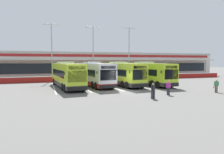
% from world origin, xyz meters
% --- Properties ---
extents(ground_plane, '(200.00, 200.00, 0.00)m').
position_xyz_m(ground_plane, '(0.00, 0.00, 0.00)').
color(ground_plane, '#605E5B').
extents(terminal_building, '(70.00, 13.00, 6.00)m').
position_xyz_m(terminal_building, '(-0.00, 26.91, 3.01)').
color(terminal_building, beige).
rests_on(terminal_building, ground).
extents(red_barrier_wall, '(60.00, 0.40, 1.10)m').
position_xyz_m(red_barrier_wall, '(0.00, 14.50, 0.56)').
color(red_barrier_wall, maroon).
rests_on(red_barrier_wall, ground).
extents(coach_bus_leftmost, '(3.88, 12.33, 3.78)m').
position_xyz_m(coach_bus_leftmost, '(-6.52, 5.67, 1.79)').
color(coach_bus_leftmost, '#B7DB2D').
rests_on(coach_bus_leftmost, ground).
extents(coach_bus_left_centre, '(3.88, 12.33, 3.78)m').
position_xyz_m(coach_bus_left_centre, '(-2.30, 6.71, 1.79)').
color(coach_bus_left_centre, silver).
rests_on(coach_bus_left_centre, ground).
extents(coach_bus_centre, '(3.88, 12.33, 3.78)m').
position_xyz_m(coach_bus_centre, '(2.02, 6.18, 1.79)').
color(coach_bus_centre, '#B7DB2D').
rests_on(coach_bus_centre, ground).
extents(coach_bus_right_centre, '(3.88, 12.33, 3.78)m').
position_xyz_m(coach_bus_right_centre, '(6.48, 5.55, 1.79)').
color(coach_bus_right_centre, '#B7DB2D').
rests_on(coach_bus_right_centre, ground).
extents(bay_stripe_far_west, '(0.14, 13.00, 0.01)m').
position_xyz_m(bay_stripe_far_west, '(-8.40, 6.00, 0.00)').
color(bay_stripe_far_west, silver).
rests_on(bay_stripe_far_west, ground).
extents(bay_stripe_west, '(0.14, 13.00, 0.01)m').
position_xyz_m(bay_stripe_west, '(-4.20, 6.00, 0.00)').
color(bay_stripe_west, silver).
rests_on(bay_stripe_west, ground).
extents(bay_stripe_mid_west, '(0.14, 13.00, 0.01)m').
position_xyz_m(bay_stripe_mid_west, '(0.00, 6.00, 0.00)').
color(bay_stripe_mid_west, silver).
rests_on(bay_stripe_mid_west, ground).
extents(bay_stripe_centre, '(0.14, 13.00, 0.01)m').
position_xyz_m(bay_stripe_centre, '(4.20, 6.00, 0.00)').
color(bay_stripe_centre, silver).
rests_on(bay_stripe_centre, ground).
extents(bay_stripe_mid_east, '(0.14, 13.00, 0.01)m').
position_xyz_m(bay_stripe_mid_east, '(8.40, 6.00, 0.00)').
color(bay_stripe_mid_east, silver).
rests_on(bay_stripe_mid_east, ground).
extents(pedestrian_with_handbag, '(0.57, 0.57, 1.62)m').
position_xyz_m(pedestrian_with_handbag, '(10.51, -4.91, 0.86)').
color(pedestrian_with_handbag, '#4C4238').
rests_on(pedestrian_with_handbag, ground).
extents(pedestrian_near_bin, '(0.53, 0.39, 1.62)m').
position_xyz_m(pedestrian_near_bin, '(3.72, -4.81, 0.87)').
color(pedestrian_near_bin, '#33333D').
rests_on(pedestrian_near_bin, ground).
extents(pedestrian_approaching_bus, '(0.52, 0.34, 1.62)m').
position_xyz_m(pedestrian_approaching_bus, '(0.90, -6.31, 0.87)').
color(pedestrian_approaching_bus, '#33333D').
rests_on(pedestrian_approaching_bus, ground).
extents(lamp_post_west, '(3.24, 0.28, 11.00)m').
position_xyz_m(lamp_post_west, '(-8.18, 16.55, 6.29)').
color(lamp_post_west, '#9E9EA3').
rests_on(lamp_post_west, ground).
extents(lamp_post_centre, '(3.24, 0.28, 11.00)m').
position_xyz_m(lamp_post_centre, '(0.10, 17.24, 6.29)').
color(lamp_post_centre, '#9E9EA3').
rests_on(lamp_post_centre, ground).
extents(lamp_post_east, '(3.24, 0.28, 11.00)m').
position_xyz_m(lamp_post_east, '(7.70, 16.16, 6.29)').
color(lamp_post_east, '#9E9EA3').
rests_on(lamp_post_east, ground).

